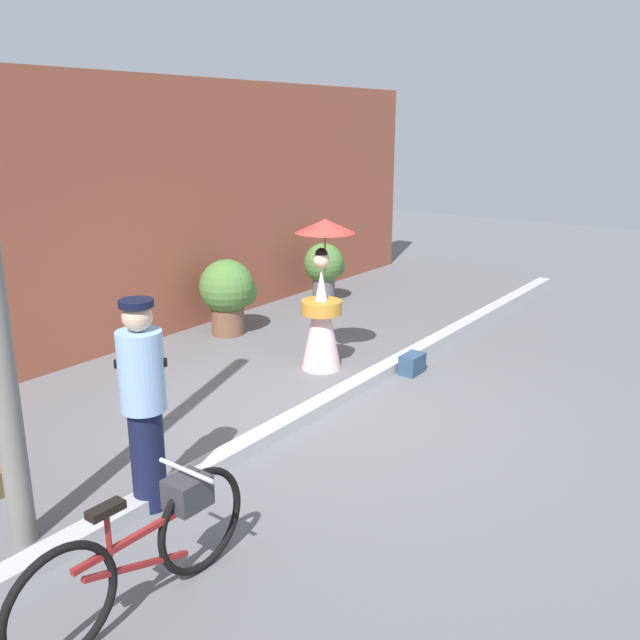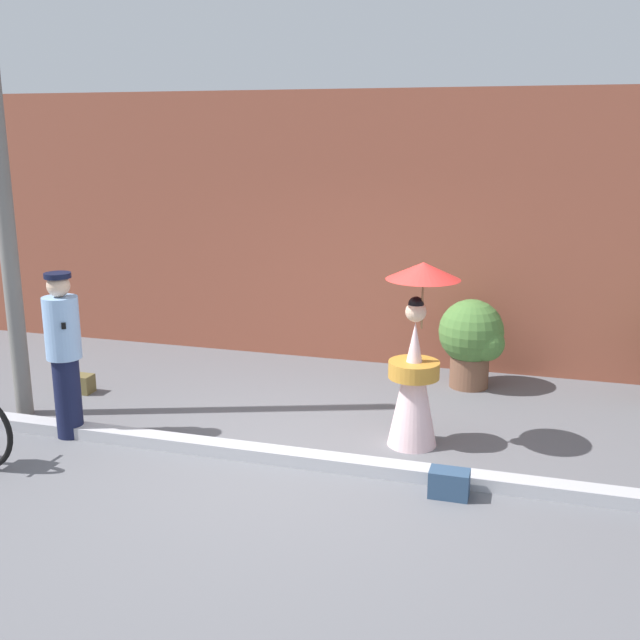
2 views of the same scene
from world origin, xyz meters
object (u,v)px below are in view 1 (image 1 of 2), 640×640
Objects in this scene: person_with_parasol at (322,299)px; backpack_spare at (413,363)px; potted_plant_small at (229,292)px; person_officer at (144,401)px; bicycle_near_officer at (146,546)px; potted_plant_by_door at (325,267)px.

person_with_parasol is 5.44× the size of backpack_spare.
potted_plant_small reaches higher than backpack_spare.
potted_plant_small is (0.38, 1.87, -0.26)m from person_with_parasol.
potted_plant_small is at bearing 91.72° from backpack_spare.
person_officer is at bearing 176.37° from backpack_spare.
person_officer is (0.77, 0.88, 0.47)m from bicycle_near_officer.
backpack_spare is (4.57, 0.64, -0.30)m from bicycle_near_officer.
backpack_spare is (0.09, -2.86, -0.48)m from potted_plant_small.
bicycle_near_officer is 1.06× the size of person_officer.
potted_plant_small is at bearing 37.99° from bicycle_near_officer.
person_with_parasol is 1.85× the size of potted_plant_by_door.
person_officer is 0.92× the size of person_with_parasol.
person_with_parasol is at bearing 12.67° from person_officer.
person_officer is at bearing 48.87° from bicycle_near_officer.
person_with_parasol is at bearing 21.66° from bicycle_near_officer.
potted_plant_by_door is 3.60m from backpack_spare.
potted_plant_small reaches higher than potted_plant_by_door.
person_with_parasol reaches higher than backpack_spare.
bicycle_near_officer is at bearing -158.34° from person_with_parasol.
potted_plant_by_door is at bearing 52.31° from backpack_spare.
backpack_spare is (3.80, -0.24, -0.76)m from person_officer.
bicycle_near_officer reaches higher than backpack_spare.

